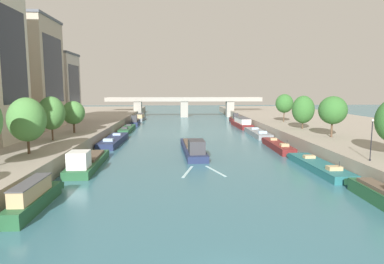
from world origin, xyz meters
TOP-DOWN VIEW (x-y plane):
  - quay_left at (-35.54, 55.00)m, footprint 36.00×170.00m
  - quay_right at (35.54, 55.00)m, footprint 36.00×170.00m
  - barge_midriver at (-0.31, 37.85)m, footprint 3.95×19.04m
  - wake_behind_barge at (0.14, 25.43)m, footprint 5.59×6.02m
  - moored_boat_left_upstream at (-15.79, 12.60)m, footprint 1.72×10.18m
  - moored_boat_left_near at (-15.22, 28.20)m, footprint 3.72×15.52m
  - moored_boat_left_downstream at (-15.40, 48.32)m, footprint 3.55×16.80m
  - moored_boat_left_lone at (-15.56, 67.62)m, footprint 2.53×15.23m
  - moored_boat_left_midway at (-15.30, 82.37)m, footprint 2.46×11.83m
  - moored_boat_left_gap_after at (-15.10, 96.35)m, footprint 2.34×10.90m
  - moored_boat_right_near at (15.89, 12.03)m, footprint 2.20×10.34m
  - moored_boat_right_midway at (15.68, 25.62)m, footprint 3.57×14.90m
  - moored_boat_right_downstream at (14.94, 40.91)m, footprint 2.73×14.45m
  - moored_boat_right_gap_after at (15.62, 57.97)m, footprint 3.34×15.61m
  - moored_boat_right_upstream at (15.20, 74.17)m, footprint 3.71×15.19m
  - moored_boat_right_lone at (15.53, 88.12)m, footprint 2.41×10.43m
  - tree_left_by_lamp at (-21.90, 25.96)m, footprint 4.64×4.64m
  - tree_left_past_mid at (-22.95, 37.04)m, footprint 4.20×4.20m
  - tree_left_distant at (-22.28, 46.09)m, footprint 4.16×4.16m
  - tree_right_nearest at (23.44, 38.31)m, footprint 4.69×4.69m
  - tree_right_midway at (22.96, 50.07)m, footprint 4.48×4.48m
  - tree_right_far at (23.80, 64.46)m, footprint 4.31×4.31m
  - lamppost_right_bank at (19.13, 19.83)m, footprint 0.28×0.28m
  - building_left_middle at (-34.24, 53.41)m, footprint 12.75×12.95m
  - building_left_far_end at (-34.24, 68.84)m, footprint 11.46×10.91m
  - bridge_far at (0.00, 109.20)m, footprint 59.07×4.40m

SIDE VIEW (x-z plane):
  - wake_behind_barge at x=0.14m, z-range 0.00..0.03m
  - moored_boat_right_midway at x=15.68m, z-range -0.52..1.55m
  - moored_boat_left_lone at x=-15.56m, z-range -0.52..1.60m
  - moored_boat_right_gap_after at x=15.62m, z-range -0.53..1.67m
  - moored_boat_right_downstream at x=14.94m, z-range -0.52..1.72m
  - moored_boat_left_downstream at x=-15.40m, z-range -0.53..1.75m
  - barge_midriver at x=-0.31m, z-range -0.62..2.38m
  - moored_boat_left_near at x=-15.22m, z-range -0.64..2.42m
  - moored_boat_left_midway at x=-15.30m, z-range -0.62..2.43m
  - moored_boat_right_lone at x=15.53m, z-range -0.59..2.49m
  - moored_boat_left_gap_after at x=-15.10m, z-range -0.20..2.15m
  - moored_boat_right_near at x=15.89m, z-range -0.62..2.59m
  - moored_boat_left_upstream at x=-15.79m, z-range -0.22..2.48m
  - moored_boat_right_upstream at x=15.20m, z-range -0.23..2.57m
  - quay_left at x=-35.54m, z-range 0.00..2.44m
  - quay_right at x=35.54m, z-range 0.00..2.44m
  - bridge_far at x=0.00m, z-range 0.99..8.45m
  - lamppost_right_bank at x=19.13m, z-range 2.67..7.49m
  - tree_left_distant at x=-22.28m, z-range 3.25..9.21m
  - tree_right_midway at x=22.96m, z-range 3.03..9.86m
  - tree_left_past_mid at x=-22.95m, z-range 3.30..10.33m
  - tree_left_by_lamp at x=-21.90m, z-range 3.24..10.39m
  - tree_right_far at x=23.80m, z-range 3.59..10.51m
  - tree_right_nearest at x=23.44m, z-range 3.56..10.55m
  - building_left_far_end at x=-34.24m, z-range 2.46..19.58m
  - building_left_middle at x=-34.24m, z-range 2.46..25.02m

